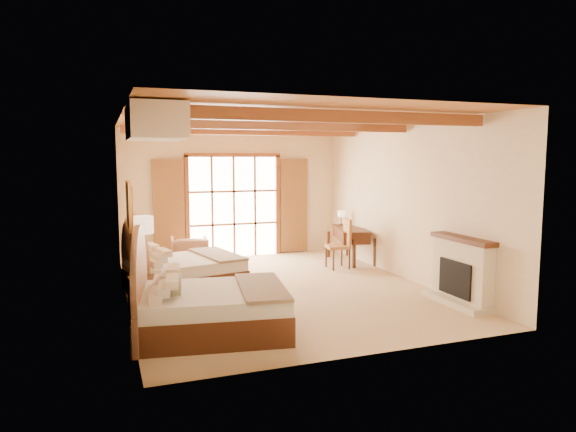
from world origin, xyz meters
name	(u,v)px	position (x,y,z in m)	size (l,w,h in m)	color
floor	(279,289)	(0.00, 0.00, 0.00)	(7.00, 7.00, 0.00)	tan
wall_back	(233,193)	(0.00, 3.50, 1.60)	(5.50, 5.50, 0.00)	beige
wall_left	(124,211)	(-2.75, 0.00, 1.60)	(7.00, 7.00, 0.00)	beige
wall_right	(405,201)	(2.75, 0.00, 1.60)	(7.00, 7.00, 0.00)	beige
ceiling	(278,119)	(0.00, 0.00, 3.20)	(7.00, 7.00, 0.00)	#B16432
ceiling_beams	(278,125)	(0.00, 0.00, 3.08)	(5.39, 4.60, 0.18)	brown
french_doors	(234,207)	(0.00, 3.44, 1.25)	(3.95, 0.08, 2.60)	white
fireplace	(461,274)	(2.60, -2.00, 0.51)	(0.46, 1.40, 1.16)	beige
painting	(129,205)	(-2.70, -0.75, 1.75)	(0.06, 0.95, 0.75)	#ECAE55
canopy_valance	(155,122)	(-2.40, -2.00, 2.95)	(0.70, 1.40, 0.45)	beige
bed_near	(201,306)	(-1.84, -2.03, 0.42)	(2.32, 1.88, 1.38)	#4A2012
bed_far	(177,270)	(-1.83, 0.55, 0.40)	(2.28, 1.88, 1.31)	#4A2012
nightstand	(146,296)	(-2.50, -0.79, 0.30)	(0.49, 0.49, 0.59)	#4A2012
floor_lamp	(143,231)	(-2.50, -0.63, 1.33)	(0.33, 0.33, 1.56)	#3D2D1E
armchair	(190,253)	(-1.31, 2.30, 0.37)	(0.79, 0.82, 0.74)	#AC7151
ottoman	(196,257)	(-1.11, 2.70, 0.19)	(0.53, 0.53, 0.39)	tan
desk	(351,244)	(2.48, 1.87, 0.44)	(1.03, 1.63, 0.81)	#4A2012
desk_chair	(339,253)	(1.88, 1.29, 0.35)	(0.57, 0.57, 1.12)	#B0783B
desk_lamp	(341,214)	(2.48, 2.40, 1.09)	(0.18, 0.18, 0.36)	#3D2D1E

